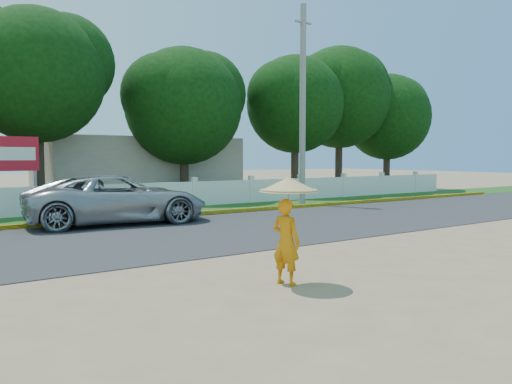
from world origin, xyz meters
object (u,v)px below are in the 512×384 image
utility_pole (303,106)px  vehicle (118,199)px  monk_with_parasol (287,215)px  billboard (3,158)px

utility_pole → vehicle: utility_pole is taller
vehicle → monk_with_parasol: bearing=-175.9°
utility_pole → billboard: 12.50m
utility_pole → vehicle: size_ratio=1.56×
monk_with_parasol → billboard: bearing=100.2°
utility_pole → billboard: bearing=165.9°
monk_with_parasol → billboard: size_ratio=0.62×
billboard → monk_with_parasol: bearing=-79.8°
vehicle → billboard: size_ratio=1.96×
vehicle → billboard: billboard is taller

